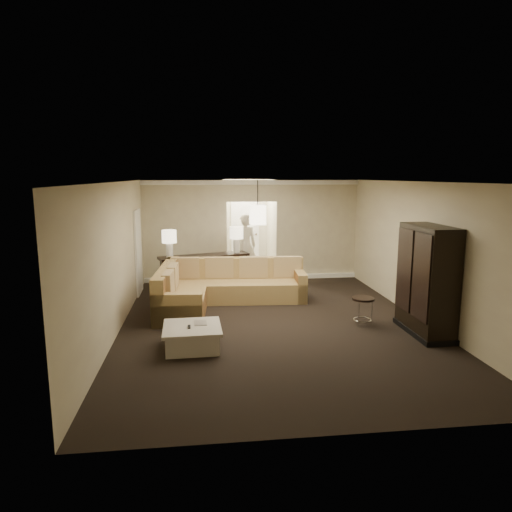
{
  "coord_description": "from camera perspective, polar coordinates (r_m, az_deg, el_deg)",
  "views": [
    {
      "loc": [
        -1.41,
        -8.61,
        2.92
      ],
      "look_at": [
        -0.22,
        1.2,
        1.17
      ],
      "focal_mm": 32.0,
      "sensor_mm": 36.0,
      "label": 1
    }
  ],
  "objects": [
    {
      "name": "coffee_table",
      "position": [
        7.99,
        -7.96,
        -9.97
      ],
      "size": [
        1.0,
        1.0,
        0.41
      ],
      "rotation": [
        0.0,
        0.0,
        0.03
      ],
      "color": "beige",
      "rests_on": "ground"
    },
    {
      "name": "ceiling",
      "position": [
        8.73,
        2.43,
        9.24
      ],
      "size": [
        6.0,
        8.0,
        0.02
      ],
      "primitive_type": "cube",
      "color": "silver",
      "rests_on": "wall_back"
    },
    {
      "name": "pendant_light",
      "position": [
        11.44,
        0.2,
        5.19
      ],
      "size": [
        0.38,
        0.38,
        1.09
      ],
      "color": "black",
      "rests_on": "ceiling"
    },
    {
      "name": "baseboard",
      "position": [
        12.96,
        -0.49,
        -2.71
      ],
      "size": [
        6.0,
        0.1,
        0.12
      ],
      "primitive_type": "cube",
      "color": "white",
      "rests_on": "ground"
    },
    {
      "name": "person",
      "position": [
        13.11,
        -1.42,
        1.7
      ],
      "size": [
        0.77,
        0.55,
        2.04
      ],
      "primitive_type": "imported",
      "rotation": [
        0.0,
        0.0,
        3.22
      ],
      "color": "beige",
      "rests_on": "ground"
    },
    {
      "name": "drink_table",
      "position": [
        9.28,
        13.23,
        -6.02
      ],
      "size": [
        0.44,
        0.44,
        0.55
      ],
      "rotation": [
        0.0,
        0.0,
        -0.3
      ],
      "color": "black",
      "rests_on": "ground"
    },
    {
      "name": "armoire",
      "position": [
        8.97,
        20.53,
        -3.14
      ],
      "size": [
        0.6,
        1.41,
        2.03
      ],
      "color": "black",
      "rests_on": "ground"
    },
    {
      "name": "sectional_sofa",
      "position": [
        10.46,
        -4.72,
        -3.97
      ],
      "size": [
        3.45,
        2.69,
        0.99
      ],
      "rotation": [
        0.0,
        0.0,
        -0.07
      ],
      "color": "brown",
      "rests_on": "ground"
    },
    {
      "name": "wall_right",
      "position": [
        9.79,
        19.96,
        0.5
      ],
      "size": [
        0.04,
        8.0,
        2.8
      ],
      "primitive_type": "cube",
      "color": "beige",
      "rests_on": "ground"
    },
    {
      "name": "wall_back",
      "position": [
        12.78,
        -0.52,
        3.21
      ],
      "size": [
        6.0,
        0.04,
        2.8
      ],
      "primitive_type": "cube",
      "color": "beige",
      "rests_on": "ground"
    },
    {
      "name": "ground",
      "position": [
        9.2,
        2.3,
        -8.47
      ],
      "size": [
        8.0,
        8.0,
        0.0
      ],
      "primitive_type": "plane",
      "color": "black",
      "rests_on": "ground"
    },
    {
      "name": "foyer",
      "position": [
        14.12,
        -1.13,
        3.45
      ],
      "size": [
        1.44,
        2.02,
        2.8
      ],
      "color": "silver",
      "rests_on": "ground"
    },
    {
      "name": "side_door",
      "position": [
        11.67,
        -14.49,
        0.49
      ],
      "size": [
        0.05,
        0.9,
        2.1
      ],
      "primitive_type": "cube",
      "color": "white",
      "rests_on": "ground"
    },
    {
      "name": "table_lamp_right",
      "position": [
        12.06,
        -2.46,
        2.6
      ],
      "size": [
        0.36,
        0.36,
        0.69
      ],
      "color": "silver",
      "rests_on": "console_table"
    },
    {
      "name": "table_lamp_left",
      "position": [
        11.51,
        -10.79,
        2.07
      ],
      "size": [
        0.36,
        0.36,
        0.69
      ],
      "color": "silver",
      "rests_on": "console_table"
    },
    {
      "name": "wall_front",
      "position": [
        5.06,
        9.73,
        -7.6
      ],
      "size": [
        6.0,
        0.04,
        2.8
      ],
      "primitive_type": "cube",
      "color": "beige",
      "rests_on": "ground"
    },
    {
      "name": "crown_molding",
      "position": [
        12.64,
        -0.5,
        9.18
      ],
      "size": [
        6.0,
        0.1,
        0.12
      ],
      "primitive_type": "cube",
      "color": "white",
      "rests_on": "wall_back"
    },
    {
      "name": "console_table",
      "position": [
        11.89,
        -6.45,
        -1.59
      ],
      "size": [
        2.38,
        1.21,
        0.9
      ],
      "rotation": [
        0.0,
        0.0,
        0.31
      ],
      "color": "black",
      "rests_on": "ground"
    },
    {
      "name": "wall_left",
      "position": [
        8.89,
        -17.1,
        -0.26
      ],
      "size": [
        0.04,
        8.0,
        2.8
      ],
      "primitive_type": "cube",
      "color": "beige",
      "rests_on": "ground"
    }
  ]
}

